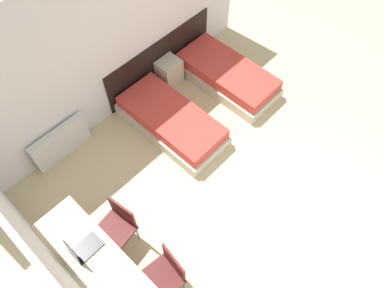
{
  "coord_description": "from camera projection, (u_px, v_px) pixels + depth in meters",
  "views": [
    {
      "loc": [
        -2.17,
        0.02,
        5.15
      ],
      "look_at": [
        0.0,
        2.08,
        0.55
      ],
      "focal_mm": 35.0,
      "sensor_mm": 36.0,
      "label": 1
    }
  ],
  "objects": [
    {
      "name": "radiator",
      "position": [
        61.0,
        143.0,
        5.8
      ],
      "size": [
        0.96,
        0.12,
        0.59
      ],
      "color": "silver",
      "rests_on": "ground_plane"
    },
    {
      "name": "chair_near_laptop",
      "position": [
        117.0,
        225.0,
        4.88
      ],
      "size": [
        0.52,
        0.52,
        0.86
      ],
      "rotation": [
        0.0,
        0.0,
        0.14
      ],
      "color": "#511919",
      "rests_on": "ground_plane"
    },
    {
      "name": "chair_near_notebook",
      "position": [
        165.0,
        274.0,
        4.55
      ],
      "size": [
        0.51,
        0.51,
        0.86
      ],
      "rotation": [
        0.0,
        0.0,
        -0.14
      ],
      "color": "#511919",
      "rests_on": "ground_plane"
    },
    {
      "name": "headboard_panel",
      "position": [
        160.0,
        60.0,
        6.61
      ],
      "size": [
        2.39,
        0.03,
        0.85
      ],
      "color": "black",
      "rests_on": "ground_plane"
    },
    {
      "name": "desk",
      "position": [
        108.0,
        276.0,
        4.42
      ],
      "size": [
        0.6,
        2.19,
        0.75
      ],
      "color": "#C6B28E",
      "rests_on": "ground_plane"
    },
    {
      "name": "bed_near_door",
      "position": [
        227.0,
        76.0,
        6.72
      ],
      "size": [
        0.89,
        1.88,
        0.4
      ],
      "color": "beige",
      "rests_on": "ground_plane"
    },
    {
      "name": "ground_plane",
      "position": [
        301.0,
        252.0,
        5.17
      ],
      "size": [
        20.0,
        20.0,
        0.0
      ],
      "primitive_type": "plane",
      "color": "beige"
    },
    {
      "name": "nightstand",
      "position": [
        169.0,
        72.0,
        6.68
      ],
      "size": [
        0.4,
        0.34,
        0.51
      ],
      "color": "beige",
      "rests_on": "ground_plane"
    },
    {
      "name": "bed_near_window",
      "position": [
        172.0,
        121.0,
        6.16
      ],
      "size": [
        0.89,
        1.88,
        0.4
      ],
      "color": "beige",
      "rests_on": "ground_plane"
    },
    {
      "name": "wall_left",
      "position": [
        45.0,
        254.0,
        3.81
      ],
      "size": [
        0.05,
        4.78,
        2.7
      ],
      "color": "white",
      "rests_on": "ground_plane"
    },
    {
      "name": "laptop",
      "position": [
        82.0,
        249.0,
        4.36
      ],
      "size": [
        0.36,
        0.24,
        0.37
      ],
      "rotation": [
        0.0,
        0.0,
        0.01
      ],
      "color": "black",
      "rests_on": "desk"
    },
    {
      "name": "wall_back",
      "position": [
        107.0,
        46.0,
        5.47
      ],
      "size": [
        5.71,
        0.05,
        2.7
      ],
      "color": "white",
      "rests_on": "ground_plane"
    }
  ]
}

